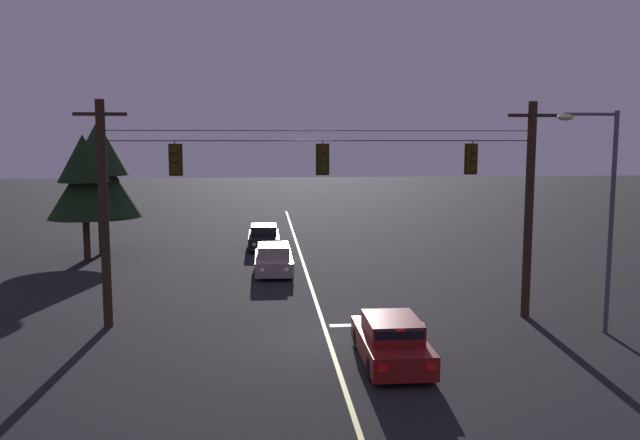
% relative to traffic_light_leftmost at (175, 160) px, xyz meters
% --- Properties ---
extents(ground_plane, '(180.00, 180.00, 0.00)m').
position_rel_traffic_light_leftmost_xyz_m(ground_plane, '(5.11, -2.15, -5.86)').
color(ground_plane, black).
extents(lane_centre_stripe, '(0.14, 60.00, 0.01)m').
position_rel_traffic_light_leftmost_xyz_m(lane_centre_stripe, '(5.11, 6.02, -5.86)').
color(lane_centre_stripe, '#D1C64C').
rests_on(lane_centre_stripe, ground).
extents(stop_bar_paint, '(3.40, 0.36, 0.01)m').
position_rel_traffic_light_leftmost_xyz_m(stop_bar_paint, '(7.01, -0.58, -5.86)').
color(stop_bar_paint, silver).
rests_on(stop_bar_paint, ground).
extents(signal_span_assembly, '(16.97, 0.32, 7.91)m').
position_rel_traffic_light_leftmost_xyz_m(signal_span_assembly, '(5.11, 0.02, -1.75)').
color(signal_span_assembly, '#2D2116').
rests_on(signal_span_assembly, ground).
extents(traffic_light_leftmost, '(0.48, 0.41, 1.22)m').
position_rel_traffic_light_leftmost_xyz_m(traffic_light_leftmost, '(0.00, 0.00, 0.00)').
color(traffic_light_leftmost, black).
extents(traffic_light_left_inner, '(0.48, 0.41, 1.22)m').
position_rel_traffic_light_leftmost_xyz_m(traffic_light_left_inner, '(5.13, 0.00, 0.00)').
color(traffic_light_left_inner, black).
extents(traffic_light_centre, '(0.48, 0.41, 1.22)m').
position_rel_traffic_light_leftmost_xyz_m(traffic_light_centre, '(10.52, 0.00, 0.00)').
color(traffic_light_centre, black).
extents(car_waiting_near_lane, '(1.80, 4.33, 1.39)m').
position_rel_traffic_light_leftmost_xyz_m(car_waiting_near_lane, '(6.74, -4.56, -5.21)').
color(car_waiting_near_lane, maroon).
rests_on(car_waiting_near_lane, ground).
extents(car_oncoming_lead, '(1.80, 4.42, 1.39)m').
position_rel_traffic_light_leftmost_xyz_m(car_oncoming_lead, '(3.50, 8.85, -5.21)').
color(car_oncoming_lead, gray).
rests_on(car_oncoming_lead, ground).
extents(car_oncoming_trailing, '(1.80, 4.42, 1.39)m').
position_rel_traffic_light_leftmost_xyz_m(car_oncoming_trailing, '(3.04, 16.29, -5.21)').
color(car_oncoming_trailing, black).
rests_on(car_oncoming_trailing, ground).
extents(street_lamp_corner, '(2.11, 0.30, 7.50)m').
position_rel_traffic_light_leftmost_xyz_m(street_lamp_corner, '(14.29, -2.23, -1.31)').
color(street_lamp_corner, '#4C4F54').
rests_on(street_lamp_corner, ground).
extents(tree_verge_near, '(3.92, 3.92, 6.80)m').
position_rel_traffic_light_leftmost_xyz_m(tree_verge_near, '(-6.57, 13.23, -1.54)').
color(tree_verge_near, '#332316').
rests_on(tree_verge_near, ground).
extents(tree_verge_far, '(4.75, 4.75, 7.61)m').
position_rel_traffic_light_leftmost_xyz_m(tree_verge_far, '(-6.19, 15.01, -1.25)').
color(tree_verge_far, '#332316').
rests_on(tree_verge_far, ground).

